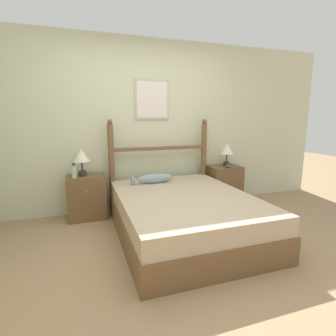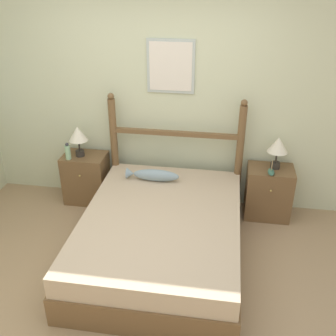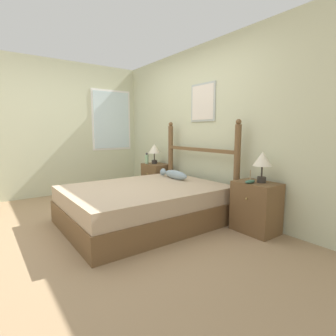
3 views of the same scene
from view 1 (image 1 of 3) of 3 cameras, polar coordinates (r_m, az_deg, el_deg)
ground_plane at (r=2.78m, az=3.45°, el=-19.35°), size 16.00×16.00×0.00m
wall_back at (r=4.06m, az=-5.64°, el=9.09°), size 6.40×0.08×2.55m
bed at (r=3.23m, az=3.49°, el=-10.08°), size 1.55×2.05×0.50m
headboard at (r=4.00m, az=-1.72°, el=1.26°), size 1.55×0.08×1.38m
nightstand_left at (r=3.87m, az=-17.24°, el=-6.03°), size 0.51×0.39×0.62m
nightstand_right at (r=4.47m, az=12.18°, el=-3.51°), size 0.51×0.39×0.62m
table_lamp_left at (r=3.73m, az=-18.31°, el=2.35°), size 0.22×0.22×0.37m
table_lamp_right at (r=4.41m, az=12.73°, el=3.87°), size 0.22×0.22×0.37m
bottle at (r=3.66m, az=-19.79°, el=-0.63°), size 0.06×0.06×0.21m
model_boat at (r=4.30m, az=12.97°, el=0.39°), size 0.07×0.17×0.16m
fish_pillow at (r=3.68m, az=-3.38°, el=-2.32°), size 0.59×0.12×0.14m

